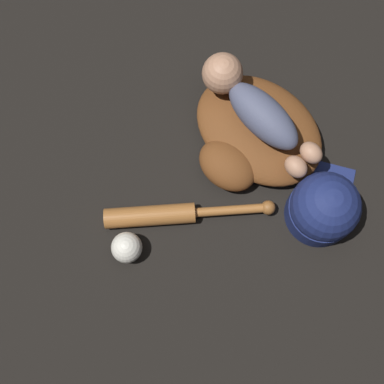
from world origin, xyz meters
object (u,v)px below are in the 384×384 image
(baseball_bat, at_px, (169,214))
(baseball, at_px, (127,247))
(baseball_cap, at_px, (324,208))
(baby_figure, at_px, (252,106))
(baseball_glove, at_px, (254,135))

(baseball_bat, xyz_separation_m, baseball, (-0.02, 0.13, 0.01))
(baseball_bat, distance_m, baseball_cap, 0.38)
(baby_figure, xyz_separation_m, baseball_cap, (-0.30, -0.02, -0.06))
(baseball_glove, height_order, baseball_bat, baseball_glove)
(baseball_bat, bearing_deg, baseball_cap, -120.19)
(baby_figure, relative_size, baseball_bat, 0.95)
(baseball_glove, xyz_separation_m, baby_figure, (0.04, -0.01, 0.09))
(baseball_glove, distance_m, baseball_cap, 0.26)
(baseball, relative_size, baseball_cap, 0.32)
(baseball_bat, bearing_deg, baby_figure, -70.84)
(baseball_glove, xyz_separation_m, baseball, (-0.08, 0.42, -0.00))
(baby_figure, bearing_deg, baseball_glove, 163.18)
(baby_figure, relative_size, baseball_cap, 1.58)
(baseball_glove, height_order, baby_figure, baby_figure)
(baseball_glove, relative_size, baseball, 5.47)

